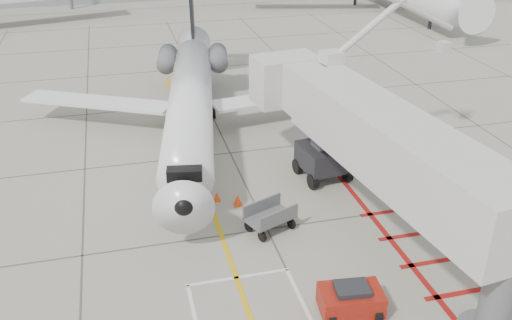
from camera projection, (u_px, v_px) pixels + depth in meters
name	position (u px, v px, depth m)	size (l,w,h in m)	color
ground_plane	(294.00, 285.00, 22.06)	(260.00, 260.00, 0.00)	gray
regional_jet	(188.00, 91.00, 31.13)	(21.82, 27.52, 7.21)	white
jet_bridge	(394.00, 161.00, 23.27)	(8.91, 18.81, 7.53)	silver
pushback_tug	(351.00, 299.00, 20.38)	(2.23, 1.39, 1.30)	maroon
baggage_cart	(270.00, 217.00, 25.21)	(2.09, 1.32, 1.32)	#55555A
ground_power_unit	(449.00, 177.00, 27.86)	(2.46, 1.43, 1.95)	beige
cone_nose	(238.00, 200.00, 27.26)	(0.41, 0.41, 0.57)	#FF450D
cone_side	(217.00, 196.00, 27.65)	(0.34, 0.34, 0.47)	#F34B0C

